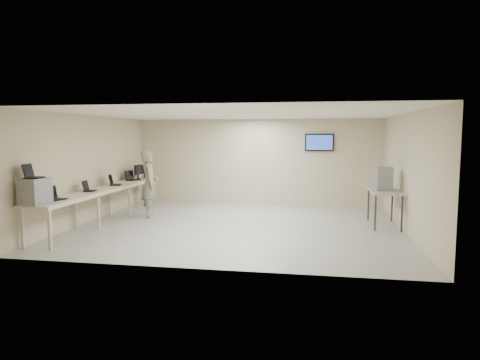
% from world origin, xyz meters
% --- Properties ---
extents(room, '(8.01, 7.01, 2.81)m').
position_xyz_m(room, '(0.03, 0.06, 1.41)').
color(room, beige).
rests_on(room, ground).
extents(workbench, '(0.76, 6.00, 0.90)m').
position_xyz_m(workbench, '(-3.59, 0.00, 0.83)').
color(workbench, beige).
rests_on(workbench, ground).
extents(equipment_box, '(0.50, 0.56, 0.53)m').
position_xyz_m(equipment_box, '(-3.65, -2.75, 1.16)').
color(equipment_box, gray).
rests_on(equipment_box, workbench).
extents(laptop_on_box, '(0.34, 0.40, 0.29)m').
position_xyz_m(laptop_on_box, '(-3.71, -2.75, 1.50)').
color(laptop_on_box, black).
rests_on(laptop_on_box, equipment_box).
extents(laptop_0, '(0.39, 0.44, 0.30)m').
position_xyz_m(laptop_0, '(-3.63, -2.17, 0.98)').
color(laptop_0, black).
rests_on(laptop_0, workbench).
extents(laptop_1, '(0.32, 0.37, 0.27)m').
position_xyz_m(laptop_1, '(-3.65, -0.70, 0.97)').
color(laptop_1, black).
rests_on(laptop_1, workbench).
extents(laptop_2, '(0.41, 0.44, 0.30)m').
position_xyz_m(laptop_2, '(-3.63, 0.62, 0.98)').
color(laptop_2, black).
rests_on(laptop_2, workbench).
extents(laptop_3, '(0.42, 0.45, 0.30)m').
position_xyz_m(laptop_3, '(-3.66, 1.88, 0.98)').
color(laptop_3, black).
rests_on(laptop_3, workbench).
extents(monitor_near, '(0.20, 0.46, 0.46)m').
position_xyz_m(monitor_near, '(-3.60, 2.23, 1.17)').
color(monitor_near, black).
rests_on(monitor_near, workbench).
extents(monitor_far, '(0.19, 0.42, 0.42)m').
position_xyz_m(monitor_far, '(-3.60, 2.75, 1.15)').
color(monitor_far, black).
rests_on(monitor_far, workbench).
extents(soldier, '(0.68, 0.80, 1.86)m').
position_xyz_m(soldier, '(-2.67, 0.81, 0.93)').
color(soldier, '#58604C').
rests_on(soldier, ground).
extents(side_table, '(0.70, 1.51, 0.90)m').
position_xyz_m(side_table, '(3.60, 0.68, 0.83)').
color(side_table, '#9F9F9F').
rests_on(side_table, ground).
extents(storage_bins, '(0.37, 0.41, 0.58)m').
position_xyz_m(storage_bins, '(3.58, 0.68, 1.20)').
color(storage_bins, gray).
rests_on(storage_bins, side_table).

